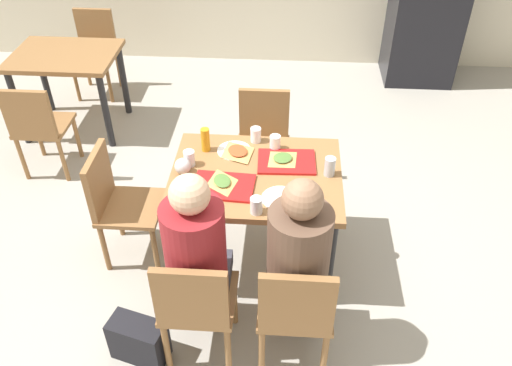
# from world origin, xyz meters

# --- Properties ---
(ground_plane) EXTENTS (10.00, 10.00, 0.02)m
(ground_plane) POSITION_xyz_m (0.00, 0.00, -0.01)
(ground_plane) COLOR #9E998E
(main_table) EXTENTS (1.05, 0.83, 0.74)m
(main_table) POSITION_xyz_m (0.00, 0.00, 0.64)
(main_table) COLOR olive
(main_table) RESTS_ON ground_plane
(chair_near_left) EXTENTS (0.40, 0.40, 0.83)m
(chair_near_left) POSITION_xyz_m (-0.26, -0.80, 0.48)
(chair_near_left) COLOR olive
(chair_near_left) RESTS_ON ground_plane
(chair_near_right) EXTENTS (0.40, 0.40, 0.83)m
(chair_near_right) POSITION_xyz_m (0.26, -0.80, 0.48)
(chair_near_right) COLOR olive
(chair_near_right) RESTS_ON ground_plane
(chair_far_side) EXTENTS (0.40, 0.40, 0.83)m
(chair_far_side) POSITION_xyz_m (0.00, 0.80, 0.48)
(chair_far_side) COLOR olive
(chair_far_side) RESTS_ON ground_plane
(chair_left_end) EXTENTS (0.40, 0.40, 0.83)m
(chair_left_end) POSITION_xyz_m (-0.91, 0.00, 0.48)
(chair_left_end) COLOR olive
(chair_left_end) RESTS_ON ground_plane
(person_in_red) EXTENTS (0.32, 0.42, 1.24)m
(person_in_red) POSITION_xyz_m (-0.26, -0.66, 0.73)
(person_in_red) COLOR #383842
(person_in_red) RESTS_ON ground_plane
(person_in_brown_jacket) EXTENTS (0.32, 0.42, 1.24)m
(person_in_brown_jacket) POSITION_xyz_m (0.26, -0.66, 0.73)
(person_in_brown_jacket) COLOR #383842
(person_in_brown_jacket) RESTS_ON ground_plane
(tray_red_near) EXTENTS (0.37, 0.28, 0.02)m
(tray_red_near) POSITION_xyz_m (-0.18, -0.15, 0.75)
(tray_red_near) COLOR red
(tray_red_near) RESTS_ON main_table
(tray_red_far) EXTENTS (0.37, 0.27, 0.02)m
(tray_red_far) POSITION_xyz_m (0.18, 0.12, 0.75)
(tray_red_far) COLOR red
(tray_red_far) RESTS_ON main_table
(paper_plate_center) EXTENTS (0.22, 0.22, 0.01)m
(paper_plate_center) POSITION_xyz_m (-0.16, 0.23, 0.75)
(paper_plate_center) COLOR white
(paper_plate_center) RESTS_ON main_table
(paper_plate_near_edge) EXTENTS (0.22, 0.22, 0.01)m
(paper_plate_near_edge) POSITION_xyz_m (0.16, -0.23, 0.75)
(paper_plate_near_edge) COLOR white
(paper_plate_near_edge) RESTS_ON main_table
(pizza_slice_a) EXTENTS (0.20, 0.23, 0.02)m
(pizza_slice_a) POSITION_xyz_m (-0.19, -0.12, 0.77)
(pizza_slice_a) COLOR tan
(pizza_slice_a) RESTS_ON tray_red_near
(pizza_slice_b) EXTENTS (0.24, 0.24, 0.02)m
(pizza_slice_b) POSITION_xyz_m (0.16, 0.13, 0.77)
(pizza_slice_b) COLOR tan
(pizza_slice_b) RESTS_ON tray_red_far
(pizza_slice_c) EXTENTS (0.25, 0.26, 0.02)m
(pizza_slice_c) POSITION_xyz_m (-0.13, 0.20, 0.76)
(pizza_slice_c) COLOR tan
(pizza_slice_c) RESTS_ON paper_plate_center
(plastic_cup_a) EXTENTS (0.07, 0.07, 0.10)m
(plastic_cup_a) POSITION_xyz_m (-0.03, 0.35, 0.79)
(plastic_cup_a) COLOR white
(plastic_cup_a) RESTS_ON main_table
(plastic_cup_b) EXTENTS (0.07, 0.07, 0.10)m
(plastic_cup_b) POSITION_xyz_m (0.03, -0.35, 0.79)
(plastic_cup_b) COLOR white
(plastic_cup_b) RESTS_ON main_table
(plastic_cup_c) EXTENTS (0.07, 0.07, 0.10)m
(plastic_cup_c) POSITION_xyz_m (-0.42, 0.06, 0.79)
(plastic_cup_c) COLOR white
(plastic_cup_c) RESTS_ON main_table
(plastic_cup_d) EXTENTS (0.07, 0.07, 0.10)m
(plastic_cup_d) POSITION_xyz_m (0.10, 0.27, 0.79)
(plastic_cup_d) COLOR white
(plastic_cup_d) RESTS_ON main_table
(soda_can) EXTENTS (0.07, 0.07, 0.12)m
(soda_can) POSITION_xyz_m (0.45, 0.02, 0.80)
(soda_can) COLOR #B7BCC6
(soda_can) RESTS_ON main_table
(condiment_bottle) EXTENTS (0.06, 0.06, 0.16)m
(condiment_bottle) POSITION_xyz_m (-0.34, 0.23, 0.82)
(condiment_bottle) COLOR orange
(condiment_bottle) RESTS_ON main_table
(foil_bundle) EXTENTS (0.10, 0.10, 0.10)m
(foil_bundle) POSITION_xyz_m (-0.45, -0.02, 0.79)
(foil_bundle) COLOR silver
(foil_bundle) RESTS_ON main_table
(handbag) EXTENTS (0.35, 0.24, 0.28)m
(handbag) POSITION_xyz_m (-0.61, -0.82, 0.14)
(handbag) COLOR black
(handbag) RESTS_ON ground_plane
(background_table) EXTENTS (0.90, 0.70, 0.74)m
(background_table) POSITION_xyz_m (-1.78, 1.59, 0.62)
(background_table) COLOR olive
(background_table) RESTS_ON ground_plane
(background_chair_near) EXTENTS (0.40, 0.40, 0.83)m
(background_chair_near) POSITION_xyz_m (-1.78, 0.86, 0.48)
(background_chair_near) COLOR olive
(background_chair_near) RESTS_ON ground_plane
(background_chair_far) EXTENTS (0.40, 0.40, 0.83)m
(background_chair_far) POSITION_xyz_m (-1.78, 2.32, 0.48)
(background_chair_far) COLOR olive
(background_chair_far) RESTS_ON ground_plane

